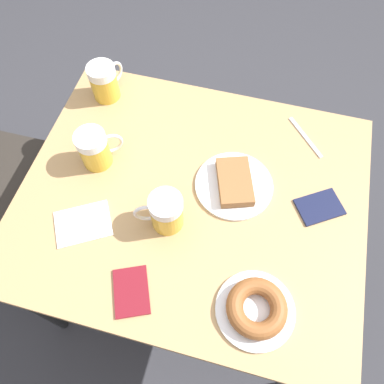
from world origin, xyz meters
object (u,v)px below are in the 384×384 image
object	(u,v)px
plate_with_cake	(234,184)
fork	(305,137)
beer_mug_left	(105,81)
beer_mug_right	(95,149)
beer_mug_center	(165,212)
passport_far_edge	(319,207)
passport_near_edge	(131,291)
plate_with_donut	(256,309)
napkin_folded	(83,224)

from	to	relation	value
plate_with_cake	fork	xyz separation A→B (m)	(0.23, -0.18, -0.01)
beer_mug_left	beer_mug_right	bearing A→B (deg)	-164.83
beer_mug_center	passport_far_edge	world-z (taller)	beer_mug_center
beer_mug_center	passport_near_edge	distance (m)	0.22
plate_with_cake	beer_mug_right	world-z (taller)	beer_mug_right
beer_mug_right	plate_with_cake	bearing A→B (deg)	-87.74
beer_mug_right	passport_far_edge	bearing A→B (deg)	-89.12
plate_with_donut	napkin_folded	size ratio (longest dim) A/B	1.06
fork	beer_mug_right	bearing A→B (deg)	112.51
napkin_folded	passport_far_edge	world-z (taller)	passport_far_edge
plate_with_cake	napkin_folded	world-z (taller)	plate_with_cake
plate_with_cake	beer_mug_center	bearing A→B (deg)	135.31
napkin_folded	passport_near_edge	distance (m)	0.24
beer_mug_left	fork	xyz separation A→B (m)	(-0.01, -0.67, -0.06)
fork	passport_near_edge	bearing A→B (deg)	148.33
plate_with_cake	passport_near_edge	size ratio (longest dim) A/B	1.52
beer_mug_center	passport_far_edge	bearing A→B (deg)	-69.38
plate_with_cake	beer_mug_right	bearing A→B (deg)	92.26
plate_with_donut	beer_mug_left	world-z (taller)	beer_mug_left
beer_mug_left	fork	size ratio (longest dim) A/B	0.94
plate_with_donut	beer_mug_right	distance (m)	0.63
beer_mug_right	passport_far_edge	xyz separation A→B (m)	(0.01, -0.67, -0.06)
plate_with_donut	fork	xyz separation A→B (m)	(0.57, -0.06, -0.02)
beer_mug_left	passport_far_edge	world-z (taller)	beer_mug_left
plate_with_cake	napkin_folded	distance (m)	0.45
beer_mug_center	passport_near_edge	world-z (taller)	beer_mug_center
plate_with_donut	beer_mug_center	bearing A→B (deg)	58.00
plate_with_cake	passport_near_edge	distance (m)	0.42
napkin_folded	fork	size ratio (longest dim) A/B	1.35
beer_mug_right	passport_near_edge	bearing A→B (deg)	-147.24
beer_mug_center	passport_near_edge	xyz separation A→B (m)	(-0.21, 0.03, -0.06)
fork	beer_mug_center	bearing A→B (deg)	138.95
plate_with_donut	passport_near_edge	world-z (taller)	plate_with_donut
beer_mug_left	napkin_folded	bearing A→B (deg)	-167.34
beer_mug_right	passport_near_edge	xyz separation A→B (m)	(-0.36, -0.23, -0.06)
plate_with_cake	beer_mug_left	bearing A→B (deg)	63.70
passport_near_edge	beer_mug_right	bearing A→B (deg)	32.76
plate_with_donut	beer_mug_center	distance (m)	0.34
beer_mug_center	napkin_folded	bearing A→B (deg)	106.82
plate_with_donut	beer_mug_center	world-z (taller)	beer_mug_center
plate_with_cake	plate_with_donut	distance (m)	0.36
napkin_folded	fork	distance (m)	0.73
beer_mug_right	fork	bearing A→B (deg)	-67.49
beer_mug_left	passport_near_edge	size ratio (longest dim) A/B	0.87
beer_mug_left	fork	distance (m)	0.68
passport_far_edge	beer_mug_left	bearing A→B (deg)	71.49
plate_with_donut	beer_mug_right	xyz separation A→B (m)	(0.32, 0.54, 0.04)
beer_mug_left	beer_mug_center	size ratio (longest dim) A/B	0.99
plate_with_cake	beer_mug_right	xyz separation A→B (m)	(-0.02, 0.42, 0.05)
beer_mug_center	beer_mug_right	world-z (taller)	same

